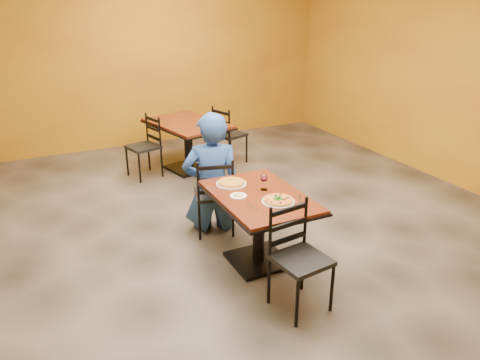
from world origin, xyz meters
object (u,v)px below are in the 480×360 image
plate_main (278,201)px  wine_glass (264,181)px  diner (212,172)px  pizza_main (278,200)px  chair_second_left (143,147)px  chair_second_right (230,135)px  plate_far (231,184)px  chair_main_near (301,260)px  pizza_far (231,182)px  side_plate (238,196)px  chair_main_far (214,194)px  table_second (188,134)px  table_main (259,213)px

plate_main → wine_glass: wine_glass is taller
diner → pizza_main: diner is taller
chair_second_left → plate_main: (0.46, -3.09, 0.30)m
chair_second_right → pizza_main: (-0.94, -3.09, 0.31)m
plate_main → pizza_main: (0.00, 0.00, 0.02)m
chair_second_left → plate_far: (0.26, -2.51, 0.30)m
chair_main_near → chair_second_left: 3.69m
pizza_main → pizza_far: bearing=109.5°
pizza_main → side_plate: pizza_main is taller
chair_main_far → plate_far: (0.01, -0.46, 0.30)m
table_second → pizza_far: pizza_far is taller
table_second → side_plate: (-0.51, -2.82, 0.19)m
chair_second_right → wine_glass: (-0.92, -2.78, 0.38)m
chair_main_near → side_plate: bearing=94.2°
table_main → chair_main_near: size_ratio=1.32×
plate_far → diner: bearing=87.9°
table_main → chair_main_near: chair_main_near is taller
chair_main_near → chair_main_far: (-0.11, 1.63, -0.01)m
chair_second_right → pizza_far: (-1.15, -2.51, 0.31)m
chair_main_near → pizza_main: 0.66m
chair_second_right → chair_second_left: bearing=71.7°
table_main → plate_main: bearing=-70.8°
table_main → plate_far: plate_far is taller
chair_second_right → plate_far: 2.77m
chair_second_left → pizza_main: chair_second_left is taller
chair_second_right → plate_far: (-1.15, -2.51, 0.29)m
table_main → table_second: same height
chair_second_right → plate_main: bearing=144.8°
plate_main → plate_far: size_ratio=1.00×
table_main → chair_main_far: (-0.14, 0.82, -0.10)m
diner → plate_main: diner is taller
pizza_far → table_second: bearing=79.9°
side_plate → plate_far: bearing=77.3°
chair_main_near → pizza_main: (0.10, 0.58, 0.30)m
chair_main_near → plate_far: chair_main_near is taller
chair_main_far → table_second: bearing=-86.7°
chair_main_far → wine_glass: 0.86m
plate_main → pizza_main: 0.02m
chair_main_near → wine_glass: bearing=74.9°
pizza_far → diner: bearing=87.9°
chair_second_right → chair_main_near: bearing=145.9°
chair_main_far → diner: size_ratio=0.66×
wine_glass → side_plate: bearing=-173.2°
chair_main_near → chair_main_far: chair_main_near is taller
pizza_main → plate_far: pizza_main is taller
table_second → side_plate: size_ratio=9.34×
chair_main_near → pizza_far: bearing=87.9°
chair_main_far → chair_second_right: chair_second_right is taller
table_second → chair_main_near: bearing=-95.3°
chair_second_right → plate_main: (-0.94, -3.09, 0.29)m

